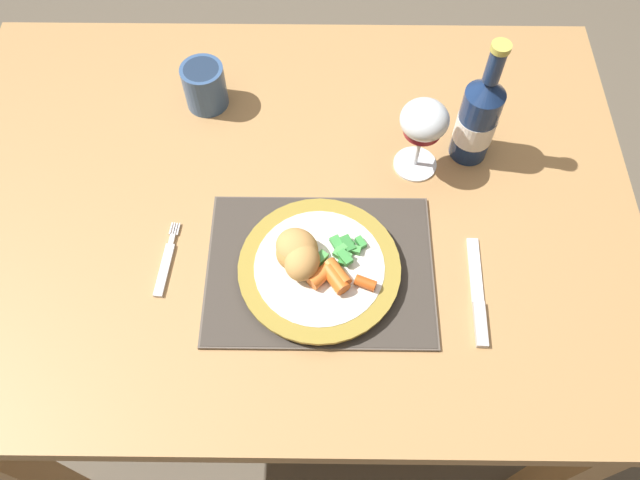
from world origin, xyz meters
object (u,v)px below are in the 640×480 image
object	(u,v)px
dinner_plate	(319,269)
wine_glass	(424,124)
dining_table	(288,230)
drinking_cup	(205,85)
table_knife	(478,300)
fork	(166,264)
bottle	(478,118)

from	to	relation	value
dinner_plate	wine_glass	size ratio (longest dim) A/B	1.71
dining_table	dinner_plate	xyz separation A→B (m)	(0.06, -0.14, 0.12)
dinner_plate	wine_glass	bearing A→B (deg)	52.66
wine_glass	drinking_cup	bearing A→B (deg)	159.46
wine_glass	drinking_cup	distance (m)	0.39
dining_table	wine_glass	size ratio (longest dim) A/B	8.04
table_knife	wine_glass	bearing A→B (deg)	106.99
fork	drinking_cup	bearing A→B (deg)	84.57
fork	wine_glass	bearing A→B (deg)	26.36
dining_table	table_knife	xyz separation A→B (m)	(0.30, -0.18, 0.11)
table_knife	drinking_cup	distance (m)	0.59
fork	table_knife	xyz separation A→B (m)	(0.47, -0.06, 0.00)
fork	table_knife	distance (m)	0.48
dinner_plate	fork	bearing A→B (deg)	176.83
dinner_plate	bottle	distance (m)	0.35
dinner_plate	drinking_cup	size ratio (longest dim) A/B	2.97
dinner_plate	dining_table	bearing A→B (deg)	112.46
dining_table	fork	size ratio (longest dim) A/B	8.82
wine_glass	drinking_cup	xyz separation A→B (m)	(-0.37, 0.14, -0.06)
fork	dining_table	bearing A→B (deg)	35.53
bottle	drinking_cup	distance (m)	0.47
dinner_plate	drinking_cup	world-z (taller)	drinking_cup
fork	wine_glass	world-z (taller)	wine_glass
dinner_plate	drinking_cup	distance (m)	0.40
fork	wine_glass	xyz separation A→B (m)	(0.40, 0.20, 0.10)
bottle	drinking_cup	xyz separation A→B (m)	(-0.46, 0.11, -0.04)
dining_table	wine_glass	xyz separation A→B (m)	(0.22, 0.07, 0.21)
table_knife	bottle	xyz separation A→B (m)	(0.01, 0.28, 0.08)
fork	table_knife	bearing A→B (deg)	-6.79
wine_glass	drinking_cup	size ratio (longest dim) A/B	1.74
bottle	drinking_cup	world-z (taller)	bottle
dinner_plate	table_knife	distance (m)	0.24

